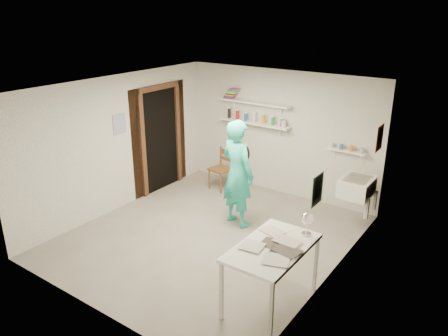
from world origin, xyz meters
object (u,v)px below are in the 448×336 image
Objects in this scene: belfast_sink at (357,187)px; wooden_chair at (221,169)px; wall_clock at (242,152)px; work_table at (271,276)px; man at (237,173)px; desk_lamp at (307,218)px.

wooden_chair is (-2.73, -0.02, -0.28)m from belfast_sink.
work_table is (1.59, -1.78, -0.80)m from wall_clock.
belfast_sink is at bearing 12.00° from wooden_chair.
man is 2.05m from desk_lamp.
desk_lamp reaches higher than belfast_sink.
wooden_chair is 3.58m from desk_lamp.
wall_clock is 0.39× the size of wooden_chair.
desk_lamp is at bearing -87.49° from belfast_sink.
work_table is at bearing -92.39° from belfast_sink.
wall_clock reaches higher than work_table.
desk_lamp is (2.82, -2.12, 0.62)m from wooden_chair.
man is 1.58m from wooden_chair.
man reaches higher than wall_clock.
wooden_chair is at bearing -30.21° from man.
work_table is (1.53, -1.57, -0.49)m from man.
wall_clock is at bearing -27.23° from wooden_chair.
desk_lamp is (0.20, 0.49, 0.63)m from work_table.
man reaches higher than belfast_sink.
belfast_sink is 3.89× the size of desk_lamp.
work_table is at bearing -33.38° from wooden_chair.
wooden_chair is at bearing 154.90° from wall_clock.
belfast_sink is at bearing 87.61° from work_table.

